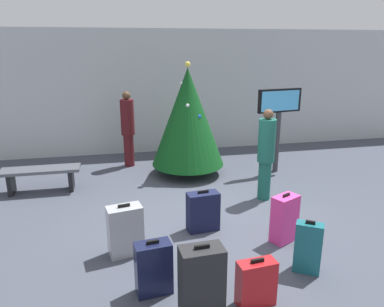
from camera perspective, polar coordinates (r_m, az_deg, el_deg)
ground_plane at (r=6.08m, az=3.66°, el=-10.84°), size 16.00×16.00×0.00m
back_wall at (r=9.88m, az=-3.34°, el=9.58°), size 16.00×0.20×3.19m
holiday_tree at (r=7.93m, az=-0.66°, el=5.66°), size 1.58×1.58×2.47m
flight_info_kiosk at (r=8.32m, az=13.36°, el=6.14°), size 1.05×0.24×1.88m
waiting_bench at (r=7.77m, az=-22.45°, el=-3.00°), size 1.49×0.44×0.48m
traveller_0 at (r=8.71m, az=-9.95°, el=4.06°), size 0.38×0.38×1.78m
traveller_1 at (r=6.81m, az=11.44°, el=0.12°), size 0.37×0.37×1.71m
suitcase_0 at (r=5.21m, az=-10.33°, el=-11.70°), size 0.51×0.35×0.75m
suitcase_1 at (r=5.61m, az=14.19°, el=-9.80°), size 0.45×0.38×0.75m
suitcase_2 at (r=5.76m, az=1.72°, el=-9.00°), size 0.51×0.29×0.66m
suitcase_3 at (r=4.11m, az=1.52°, el=-19.23°), size 0.48×0.30×0.83m
suitcase_4 at (r=4.46m, az=-6.00°, el=-17.30°), size 0.44×0.28×0.68m
suitcase_5 at (r=4.99m, az=17.58°, el=-13.80°), size 0.37×0.32×0.72m
suitcase_6 at (r=4.36m, az=9.94°, el=-19.24°), size 0.45×0.23×0.57m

